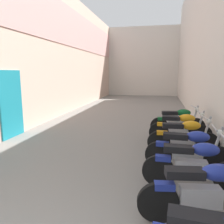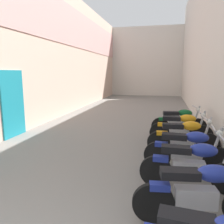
{
  "view_description": "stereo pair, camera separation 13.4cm",
  "coord_description": "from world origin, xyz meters",
  "views": [
    {
      "loc": [
        1.57,
        -0.79,
        2.13
      ],
      "look_at": [
        0.3,
        5.21,
        1.04
      ],
      "focal_mm": 35.77,
      "sensor_mm": 36.0,
      "label": 1
    },
    {
      "loc": [
        1.7,
        -0.76,
        2.13
      ],
      "look_at": [
        0.3,
        5.21,
        1.04
      ],
      "focal_mm": 35.77,
      "sensor_mm": 36.0,
      "label": 2
    }
  ],
  "objects": [
    {
      "name": "motorcycle_fifth",
      "position": [
        2.24,
        5.09,
        0.5
      ],
      "size": [
        1.85,
        0.58,
        1.04
      ],
      "color": "black",
      "rests_on": "ground"
    },
    {
      "name": "motorcycle_seventh",
      "position": [
        2.24,
        6.96,
        0.5
      ],
      "size": [
        1.85,
        0.58,
        1.04
      ],
      "color": "black",
      "rests_on": "ground"
    },
    {
      "name": "building_right",
      "position": [
        3.38,
        10.1,
        3.76
      ],
      "size": [
        0.45,
        20.21,
        7.52
      ],
      "color": "beige",
      "rests_on": "ground"
    },
    {
      "name": "motorcycle_second",
      "position": [
        2.24,
        2.27,
        0.5
      ],
      "size": [
        1.84,
        0.58,
        1.04
      ],
      "color": "black",
      "rests_on": "ground"
    },
    {
      "name": "motorcycle_fourth",
      "position": [
        2.24,
        4.06,
        0.5
      ],
      "size": [
        1.85,
        0.58,
        1.04
      ],
      "color": "black",
      "rests_on": "ground"
    },
    {
      "name": "motorcycle_sixth",
      "position": [
        2.24,
        6.05,
        0.5
      ],
      "size": [
        1.85,
        0.58,
        1.04
      ],
      "color": "black",
      "rests_on": "ground"
    },
    {
      "name": "building_left",
      "position": [
        -3.37,
        10.05,
        3.16
      ],
      "size": [
        0.45,
        20.21,
        6.26
      ],
      "color": "beige",
      "rests_on": "ground"
    },
    {
      "name": "building_far_end",
      "position": [
        0.0,
        21.21,
        3.1
      ],
      "size": [
        9.36,
        2.0,
        6.21
      ],
      "primitive_type": "cube",
      "color": "beige",
      "rests_on": "ground"
    },
    {
      "name": "ground_plane",
      "position": [
        0.0,
        8.1,
        0.0
      ],
      "size": [
        36.21,
        36.21,
        0.0
      ],
      "primitive_type": "plane",
      "color": "slate"
    },
    {
      "name": "motorcycle_third",
      "position": [
        2.24,
        3.24,
        0.5
      ],
      "size": [
        1.85,
        0.58,
        1.04
      ],
      "color": "black",
      "rests_on": "ground"
    }
  ]
}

